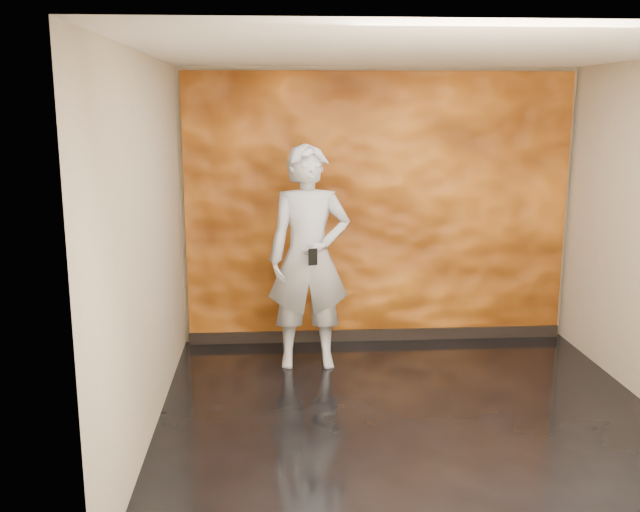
{
  "coord_description": "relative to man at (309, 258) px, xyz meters",
  "views": [
    {
      "loc": [
        -1.09,
        -5.18,
        2.43
      ],
      "look_at": [
        -0.66,
        1.01,
        1.11
      ],
      "focal_mm": 40.0,
      "sensor_mm": 36.0,
      "label": 1
    }
  ],
  "objects": [
    {
      "name": "baseboard",
      "position": [
        0.74,
        0.66,
        -0.98
      ],
      "size": [
        3.9,
        0.04,
        0.12
      ],
      "primitive_type": "cube",
      "color": "black",
      "rests_on": "ground"
    },
    {
      "name": "phone",
      "position": [
        0.02,
        -0.31,
        0.08
      ],
      "size": [
        0.08,
        0.04,
        0.15
      ],
      "primitive_type": "cube",
      "rotation": [
        0.0,
        0.0,
        0.28
      ],
      "color": "black",
      "rests_on": "man"
    },
    {
      "name": "man",
      "position": [
        0.0,
        0.0,
        0.0
      ],
      "size": [
        0.76,
        0.5,
        2.08
      ],
      "primitive_type": "imported",
      "rotation": [
        0.0,
        0.0,
        0.0
      ],
      "color": "#8D929C",
      "rests_on": "ground"
    },
    {
      "name": "room",
      "position": [
        0.74,
        -1.26,
        0.36
      ],
      "size": [
        4.02,
        4.02,
        2.81
      ],
      "color": "black",
      "rests_on": "ground"
    },
    {
      "name": "feature_wall",
      "position": [
        0.74,
        0.7,
        0.34
      ],
      "size": [
        3.9,
        0.06,
        2.75
      ],
      "primitive_type": "cube",
      "color": "orange",
      "rests_on": "ground"
    }
  ]
}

